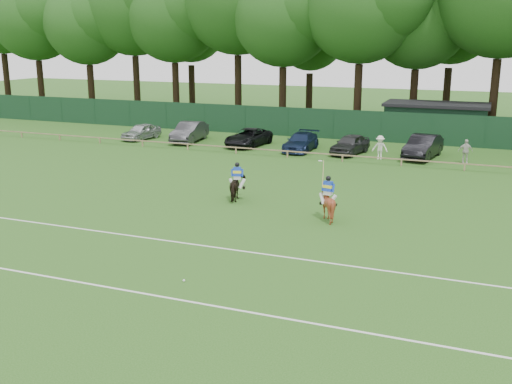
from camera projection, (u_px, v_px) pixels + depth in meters
The scene contains 19 objects.
ground at pixel (219, 239), 25.45m from camera, with size 160.00×160.00×0.00m, color #1E4C14.
horse_dark at pixel (237, 187), 31.39m from camera, with size 0.77×1.68×1.42m, color black.
horse_chestnut at pixel (328, 204), 27.97m from camera, with size 1.24×1.40×1.54m, color maroon.
sedan_silver at pixel (141, 132), 50.11m from camera, with size 1.56×3.87×1.32m, color #B7B9BD.
sedan_grey at pixel (189, 132), 48.96m from camera, with size 1.70×4.88×1.61m, color #313134.
suv_black at pixel (248, 137), 47.06m from camera, with size 2.25×4.89×1.36m, color black.
sedan_navy at pixel (301, 142), 45.08m from camera, with size 1.88×4.62×1.34m, color #131F3C.
hatch_grey at pixel (350, 144), 43.83m from camera, with size 1.69×4.21×1.43m, color #2F2F31.
estate_black at pixel (423, 147), 42.35m from camera, with size 1.73×4.95×1.63m, color black.
spectator_left at pixel (380, 147), 41.89m from camera, with size 1.08×0.62×1.67m, color silver.
spectator_mid at pixel (465, 151), 40.62m from camera, with size 0.96×0.40×1.63m, color beige.
rider_dark at pixel (237, 175), 31.21m from camera, with size 0.92×0.52×1.41m.
rider_chestnut at pixel (328, 189), 27.78m from camera, with size 0.93×0.67×2.05m.
polo_ball at pixel (184, 281), 21.02m from camera, with size 0.09×0.09×0.09m, color silver.
pitch_lines at pixel (180, 268), 22.30m from camera, with size 60.00×5.10×0.01m.
pitch_rail at pixel (328, 154), 41.55m from camera, with size 62.10×0.10×0.50m.
perimeter_fence at pixel (357, 125), 49.45m from camera, with size 92.08×0.08×2.50m.
utility_shed at pixel (436, 121), 49.95m from camera, with size 8.40×4.40×3.04m.
tree_row at pixel (395, 128), 56.25m from camera, with size 96.00×12.00×21.00m, color #26561C, non-canonical shape.
Camera 1 is at (10.31, -21.87, 8.34)m, focal length 42.00 mm.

